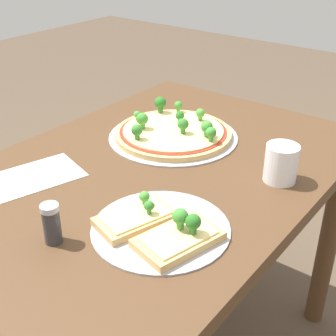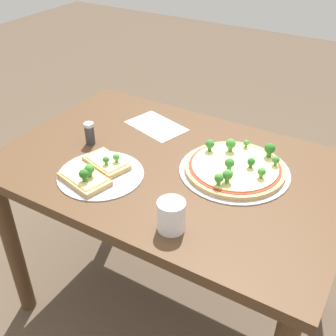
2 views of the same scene
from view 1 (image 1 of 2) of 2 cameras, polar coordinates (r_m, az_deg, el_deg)
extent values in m
cube|color=#4C331E|center=(1.13, -2.49, -1.19)|extent=(1.14, 0.75, 0.04)
cylinder|color=#4C331E|center=(1.59, 18.99, -8.31)|extent=(0.06, 0.06, 0.67)
cylinder|color=#4C331E|center=(1.82, 0.34, -1.40)|extent=(0.06, 0.06, 0.67)
cylinder|color=#A3A3A8|center=(1.29, 0.63, 3.86)|extent=(0.35, 0.35, 0.00)
cylinder|color=tan|center=(1.29, 0.64, 4.22)|extent=(0.32, 0.32, 0.01)
cylinder|color=#A82D1E|center=(1.28, 0.64, 4.55)|extent=(0.29, 0.29, 0.00)
cylinder|color=#EFD684|center=(1.28, 0.64, 4.67)|extent=(0.28, 0.28, 0.00)
sphere|color=#479338|center=(1.33, 3.95, 6.69)|extent=(0.03, 0.03, 0.03)
cylinder|color=#51973E|center=(1.34, 3.93, 6.03)|extent=(0.01, 0.01, 0.01)
sphere|color=#3D8933|center=(1.23, 4.76, 5.03)|extent=(0.03, 0.03, 0.03)
cylinder|color=#488E3A|center=(1.24, 4.72, 4.15)|extent=(0.01, 0.01, 0.01)
sphere|color=#3D8933|center=(1.39, 1.26, 7.66)|extent=(0.02, 0.02, 0.02)
cylinder|color=#488E3A|center=(1.40, 1.25, 7.06)|extent=(0.01, 0.01, 0.01)
sphere|color=#337A2D|center=(1.22, -3.81, 4.65)|extent=(0.03, 0.03, 0.03)
cylinder|color=#3F8136|center=(1.22, -3.78, 3.82)|extent=(0.01, 0.01, 0.01)
sphere|color=#286B23|center=(1.38, -0.95, 7.97)|extent=(0.03, 0.03, 0.03)
cylinder|color=#37742D|center=(1.39, -0.94, 7.10)|extent=(0.02, 0.02, 0.02)
sphere|color=#286B23|center=(1.32, 1.45, 6.41)|extent=(0.02, 0.02, 0.02)
cylinder|color=#37742D|center=(1.32, 1.44, 5.77)|extent=(0.01, 0.01, 0.01)
sphere|color=#479338|center=(1.34, -3.80, 6.54)|extent=(0.02, 0.02, 0.02)
cylinder|color=#51973E|center=(1.34, -3.78, 6.02)|extent=(0.01, 0.01, 0.01)
sphere|color=#3D8933|center=(1.21, 5.28, 4.35)|extent=(0.03, 0.03, 0.03)
cylinder|color=#488E3A|center=(1.22, 5.24, 3.56)|extent=(0.01, 0.01, 0.01)
sphere|color=#3D8933|center=(1.28, -3.17, 6.01)|extent=(0.03, 0.03, 0.03)
cylinder|color=#488E3A|center=(1.28, -3.14, 5.13)|extent=(0.01, 0.01, 0.01)
sphere|color=#337A2D|center=(1.25, 1.84, 5.38)|extent=(0.03, 0.03, 0.03)
cylinder|color=#3F8136|center=(1.26, 1.82, 4.55)|extent=(0.01, 0.01, 0.01)
cylinder|color=#A3A3A8|center=(0.92, -0.89, -7.37)|extent=(0.27, 0.27, 0.00)
cube|color=tan|center=(0.88, 1.26, -8.71)|extent=(0.18, 0.13, 0.02)
cube|color=#EFD684|center=(0.87, 1.27, -8.18)|extent=(0.15, 0.11, 0.00)
sphere|color=#286B23|center=(0.86, 3.09, -6.55)|extent=(0.03, 0.03, 0.03)
cylinder|color=#37742D|center=(0.87, 3.06, -7.59)|extent=(0.01, 0.01, 0.01)
sphere|color=#3D8933|center=(0.87, 1.50, -5.91)|extent=(0.03, 0.03, 0.03)
cylinder|color=#488E3A|center=(0.88, 1.48, -6.99)|extent=(0.01, 0.01, 0.01)
cube|color=tan|center=(0.93, -4.00, -6.21)|extent=(0.17, 0.13, 0.02)
cube|color=#EFD684|center=(0.93, -4.02, -5.71)|extent=(0.15, 0.11, 0.00)
sphere|color=#337A2D|center=(0.92, -2.33, -4.62)|extent=(0.02, 0.02, 0.02)
cylinder|color=#3F8136|center=(0.92, -2.32, -5.32)|extent=(0.01, 0.01, 0.01)
sphere|color=#479338|center=(0.94, -2.90, -3.47)|extent=(0.02, 0.02, 0.02)
cylinder|color=#51973E|center=(0.95, -2.88, -4.20)|extent=(0.01, 0.01, 0.01)
cylinder|color=white|center=(1.09, 13.63, 0.56)|extent=(0.08, 0.08, 0.09)
cylinder|color=#333338|center=(0.90, -13.96, -6.90)|extent=(0.03, 0.03, 0.07)
cylinder|color=#B2B2B7|center=(0.88, -14.27, -4.73)|extent=(0.03, 0.03, 0.01)
cube|color=silver|center=(1.14, -16.11, -1.03)|extent=(0.25, 0.20, 0.00)
camera|label=2|loc=(1.39, 60.42, 25.24)|focal=45.00mm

